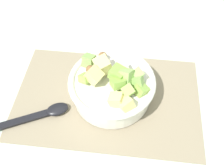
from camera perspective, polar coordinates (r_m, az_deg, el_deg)
ground_plane at (r=0.67m, az=-1.05°, el=-3.29°), size 2.40×2.40×0.00m
placemat at (r=0.67m, az=-1.05°, el=-3.15°), size 0.48×0.30×0.01m
salad_bowl at (r=0.64m, az=0.03°, el=-0.41°), size 0.22×0.22×0.12m
serving_spoon at (r=0.66m, az=-15.15°, el=-6.43°), size 0.18×0.11×0.01m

